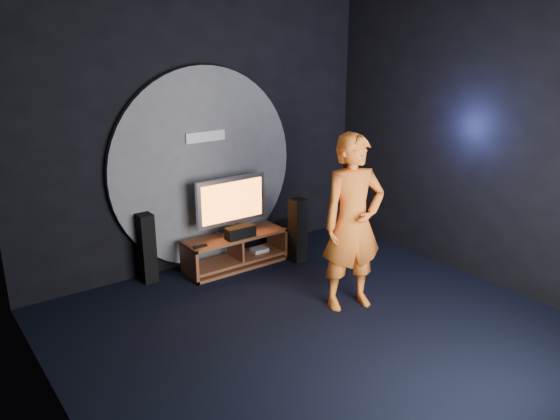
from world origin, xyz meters
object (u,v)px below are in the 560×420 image
object	(u,v)px
tv	(231,203)
tower_speaker_left	(147,248)
subwoofer	(292,235)
media_console	(236,253)
player	(353,223)
tower_speaker_right	(298,230)

from	to	relation	value
tv	tower_speaker_left	xyz separation A→B (m)	(-1.12, 0.19, -0.43)
tower_speaker_left	subwoofer	distance (m)	2.17
media_console	subwoofer	world-z (taller)	media_console
subwoofer	player	world-z (taller)	player
media_console	player	size ratio (longest dim) A/B	0.71
media_console	tower_speaker_left	bearing A→B (deg)	167.12
media_console	player	distance (m)	1.93
player	tv	bearing A→B (deg)	120.96
tower_speaker_left	subwoofer	xyz separation A→B (m)	(2.15, -0.14, -0.26)
tower_speaker_left	subwoofer	size ratio (longest dim) A/B	2.46
tv	player	bearing A→B (deg)	-74.71
tower_speaker_left	tower_speaker_right	size ratio (longest dim) A/B	1.00
tv	subwoofer	distance (m)	1.25
tv	player	world-z (taller)	player
tower_speaker_right	media_console	bearing A→B (deg)	156.58
tower_speaker_right	tv	bearing A→B (deg)	152.73
media_console	tower_speaker_left	distance (m)	1.18
player	tower_speaker_left	bearing A→B (deg)	144.99
tower_speaker_left	player	xyz separation A→B (m)	(1.60, -1.95, 0.55)
tv	tower_speaker_left	world-z (taller)	tv
tv	subwoofer	xyz separation A→B (m)	(1.04, 0.05, -0.69)
subwoofer	media_console	bearing A→B (deg)	-173.35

